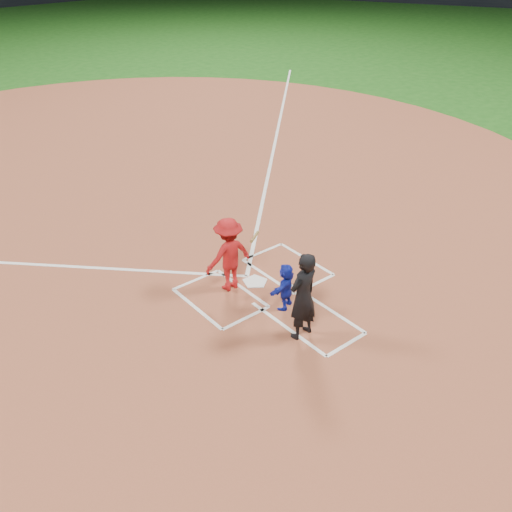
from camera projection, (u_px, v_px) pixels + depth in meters
ground at (255, 282)px, 12.84m from camera, size 120.00×120.00×0.00m
home_plate_dirt at (127, 195)px, 16.82m from camera, size 28.00×28.00×0.01m
home_plate at (255, 282)px, 12.83m from camera, size 0.60×0.60×0.02m
catcher at (286, 286)px, 11.78m from camera, size 1.00×0.66×1.03m
umpire at (303, 296)px, 10.77m from camera, size 0.71×0.50×1.85m
chalk_markings at (139, 203)px, 16.34m from camera, size 28.35×17.32×0.01m
batter_at_plate at (229, 254)px, 12.23m from camera, size 1.50×0.79×1.69m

